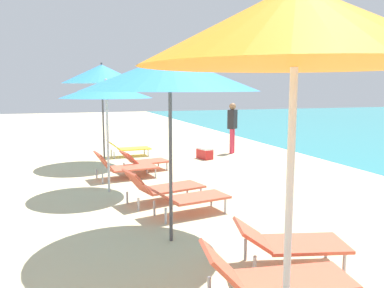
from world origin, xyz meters
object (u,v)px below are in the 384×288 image
at_px(lounger_fourth_inland, 289,242).
at_px(lounger_fifth_shoreside, 124,166).
at_px(umbrella_third, 296,26).
at_px(umbrella_farthest, 102,74).
at_px(lounger_third_shoreside, 273,277).
at_px(cooler_box, 205,153).
at_px(lounger_farthest_shoreside, 128,148).
at_px(umbrella_fifth, 106,90).
at_px(lounger_fifth_inland, 163,186).
at_px(person_walking_mid, 232,123).
at_px(umbrella_fourth, 170,74).
at_px(lounger_farthest_inland, 144,160).
at_px(lounger_fourth_shoreside, 187,197).

relative_size(lounger_fourth_inland, lounger_fifth_shoreside, 0.93).
bearing_deg(umbrella_third, umbrella_farthest, 91.66).
relative_size(lounger_third_shoreside, umbrella_farthest, 0.55).
bearing_deg(cooler_box, lounger_fifth_shoreside, -146.02).
relative_size(lounger_fifth_shoreside, lounger_farthest_shoreside, 1.11).
bearing_deg(umbrella_fifth, lounger_fifth_shoreside, 66.41).
height_order(umbrella_fifth, cooler_box, umbrella_fifth).
distance_m(umbrella_third, lounger_fifth_inland, 5.38).
height_order(umbrella_third, lounger_fifth_shoreside, umbrella_third).
distance_m(lounger_third_shoreside, lounger_fifth_inland, 3.82).
relative_size(umbrella_third, lounger_fourth_inland, 2.00).
distance_m(lounger_fifth_inland, lounger_farthest_shoreside, 5.16).
distance_m(lounger_third_shoreside, cooler_box, 8.13).
bearing_deg(person_walking_mid, lounger_farthest_shoreside, 35.93).
xyz_separation_m(umbrella_fourth, lounger_fourth_inland, (1.11, -1.27, -2.00)).
height_order(umbrella_farthest, lounger_farthest_shoreside, umbrella_farthest).
bearing_deg(lounger_fourth_inland, lounger_fifth_inland, 117.47).
relative_size(umbrella_third, cooler_box, 4.86).
distance_m(lounger_fourth_inland, lounger_farthest_inland, 6.07).
distance_m(umbrella_fifth, person_walking_mid, 5.81).
relative_size(lounger_fifth_inland, lounger_farthest_inland, 1.23).
bearing_deg(lounger_fifth_inland, lounger_fifth_shoreside, 86.20).
bearing_deg(umbrella_third, lounger_third_shoreside, 63.18).
height_order(lounger_fourth_shoreside, lounger_fourth_inland, lounger_fourth_inland).
bearing_deg(lounger_fifth_shoreside, umbrella_fifth, -121.65).
relative_size(lounger_fourth_inland, lounger_farthest_shoreside, 1.04).
relative_size(lounger_fourth_shoreside, lounger_fifth_inland, 0.92).
distance_m(umbrella_third, umbrella_farthest, 9.01).
height_order(lounger_fourth_inland, lounger_farthest_inland, lounger_fourth_inland).
bearing_deg(lounger_fourth_inland, lounger_farthest_shoreside, 108.03).
distance_m(lounger_fifth_inland, umbrella_farthest, 4.72).
distance_m(umbrella_third, umbrella_fifth, 5.97).
distance_m(lounger_fourth_shoreside, cooler_box, 5.35).
height_order(lounger_fifth_inland, lounger_farthest_inland, lounger_fifth_inland).
distance_m(lounger_fifth_shoreside, cooler_box, 3.29).
height_order(lounger_third_shoreside, lounger_farthest_shoreside, lounger_third_shoreside).
xyz_separation_m(lounger_third_shoreside, umbrella_fourth, (-0.52, 1.91, 2.04)).
xyz_separation_m(umbrella_fourth, lounger_farthest_inland, (0.60, 4.78, -2.06)).
distance_m(umbrella_fourth, lounger_farthest_inland, 5.24).
height_order(umbrella_farthest, cooler_box, umbrella_farthest).
xyz_separation_m(umbrella_fourth, lounger_fifth_inland, (0.36, 1.91, -2.03)).
bearing_deg(umbrella_fourth, lounger_fifth_shoreside, 90.33).
relative_size(lounger_fifth_inland, person_walking_mid, 0.97).
bearing_deg(umbrella_fourth, cooler_box, 65.47).
height_order(lounger_fifth_inland, cooler_box, lounger_fifth_inland).
bearing_deg(cooler_box, umbrella_fourth, -114.53).
xyz_separation_m(umbrella_fifth, lounger_farthest_shoreside, (1.07, 4.11, -1.82)).
bearing_deg(cooler_box, lounger_third_shoreside, -105.57).
distance_m(umbrella_fifth, cooler_box, 4.78).
xyz_separation_m(lounger_farthest_shoreside, person_walking_mid, (3.35, -0.49, 0.73)).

